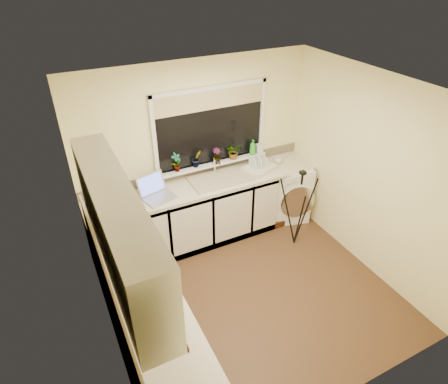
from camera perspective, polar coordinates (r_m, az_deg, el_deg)
The scene contains 34 objects.
floor at distance 4.79m, azimuth 3.86°, elevation -14.70°, with size 3.20×3.20×0.00m, color brown.
ceiling at distance 3.43m, azimuth 5.39°, elevation 14.35°, with size 3.20×3.20×0.00m, color white.
wall_back at distance 5.14m, azimuth -4.05°, elevation 5.99°, with size 3.20×3.20×0.00m, color #FFF3AA.
wall_front at distance 3.14m, azimuth 19.15°, elevation -16.73°, with size 3.20×3.20×0.00m, color #FFF3AA.
wall_left at distance 3.59m, azimuth -18.39°, elevation -9.11°, with size 3.00×3.00×0.00m, color #FFF3AA.
wall_right at distance 4.90m, azimuth 20.85°, elevation 2.37°, with size 3.00×3.00×0.00m, color #FFF3AA.
base_cabinet_back at distance 5.21m, azimuth -5.70°, elevation -3.92°, with size 2.55×0.60×0.86m, color silver.
base_cabinet_left at distance 3.97m, azimuth -11.01°, elevation -19.29°, with size 0.54×2.40×0.86m, color silver.
worktop_back at distance 5.06m, azimuth -2.56°, elevation 1.15°, with size 3.20×0.60×0.04m, color beige.
worktop_left at distance 3.63m, azimuth -11.76°, elevation -14.86°, with size 0.60×2.40×0.04m, color beige.
upper_cabinet at distance 2.89m, azimuth -15.56°, elevation -5.17°, with size 0.28×1.90×0.70m, color silver.
splashback_left at distance 3.43m, azimuth -16.93°, elevation -13.37°, with size 0.02×2.40×0.45m, color beige.
splashback_back at distance 5.25m, azimuth -3.89°, elevation 3.45°, with size 3.20×0.02×0.14m, color beige.
window_glass at distance 5.06m, azimuth -2.02°, elevation 9.68°, with size 1.50×0.02×1.00m, color black.
window_blind at distance 4.91m, azimuth -1.97°, elevation 13.62°, with size 1.50×0.02×0.25m, color tan.
windowsill at distance 5.24m, azimuth -1.65°, elevation 4.28°, with size 1.60×0.14×0.03m, color white.
sink at distance 5.12m, azimuth -0.53°, elevation 1.99°, with size 0.82×0.46×0.03m, color tan.
faucet at distance 5.21m, azimuth -1.42°, elevation 3.90°, with size 0.03×0.03×0.24m, color silver.
washing_machine at distance 5.83m, azimuth 9.12°, elevation 0.27°, with size 0.63×0.60×0.89m, color white.
laptop at distance 4.82m, azimuth -10.16°, elevation 0.08°, with size 0.45×0.45×0.26m.
kettle at distance 3.73m, azimuth -11.97°, elevation -10.51°, with size 0.17×0.17×0.22m, color white.
dish_rack at distance 5.36m, azimuth 5.25°, elevation 3.55°, with size 0.43×0.32×0.06m, color beige.
tripod at distance 5.21m, azimuth 11.05°, elevation -2.50°, with size 0.57×0.57×1.16m, color black, non-canonical shape.
glass_jug at distance 3.22m, azimuth -7.56°, elevation -19.90°, with size 0.10×0.10×0.15m, color silver.
steel_jar at distance 3.60m, azimuth -13.60°, elevation -14.01°, with size 0.08×0.08×0.10m, color white.
microwave at distance 4.36m, azimuth -15.52°, elevation -3.53°, with size 0.48×0.33×0.27m, color white.
plant_a at distance 4.99m, azimuth -7.12°, elevation 4.42°, with size 0.14×0.09×0.27m, color #999999.
plant_b at distance 5.09m, azimuth -4.14°, elevation 4.99°, with size 0.13×0.10×0.23m, color #999999.
plant_c at distance 5.18m, azimuth -1.12°, elevation 5.44°, with size 0.12×0.12×0.22m, color #999999.
plant_d at distance 5.29m, azimuth 1.43°, elevation 6.07°, with size 0.20×0.17×0.22m, color #999999.
soap_bottle_green at distance 5.41m, azimuth 4.31°, elevation 6.68°, with size 0.09×0.09×0.23m, color green.
soap_bottle_clear at distance 5.48m, azimuth 5.31°, elevation 6.78°, with size 0.09×0.09×0.20m, color #999999.
cup_back at distance 5.56m, azimuth 8.07°, elevation 4.73°, with size 0.13×0.13×0.10m, color silver.
cup_left at distance 3.33m, azimuth -9.85°, elevation -18.39°, with size 0.11×0.11×0.10m, color beige.
Camera 1 is at (-1.74, -2.76, 3.51)m, focal length 30.55 mm.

